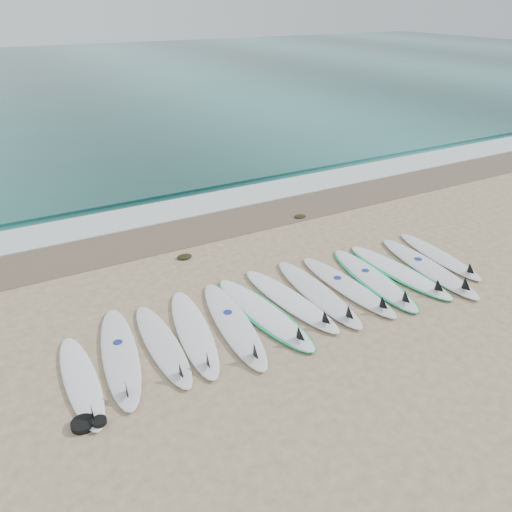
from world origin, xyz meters
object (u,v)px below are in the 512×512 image
surfboard_6 (292,301)px  surfboard_12 (440,257)px  leash_coil (87,424)px  surfboard_0 (82,382)px

surfboard_6 → surfboard_12: bearing=-7.9°
surfboard_6 → leash_coil: size_ratio=5.97×
surfboard_0 → leash_coil: 0.87m
surfboard_12 → leash_coil: bearing=-166.8°
surfboard_0 → surfboard_12: bearing=2.7°
surfboard_12 → leash_coil: size_ratio=5.46×
surfboard_6 → surfboard_12: surfboard_6 is taller
leash_coil → surfboard_6: bearing=16.7°
surfboard_0 → surfboard_6: bearing=5.7°
surfboard_12 → surfboard_6: bearing=-176.1°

